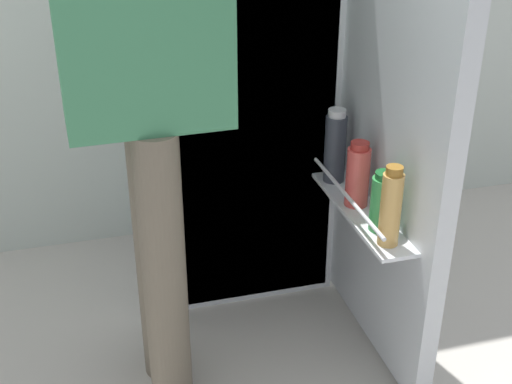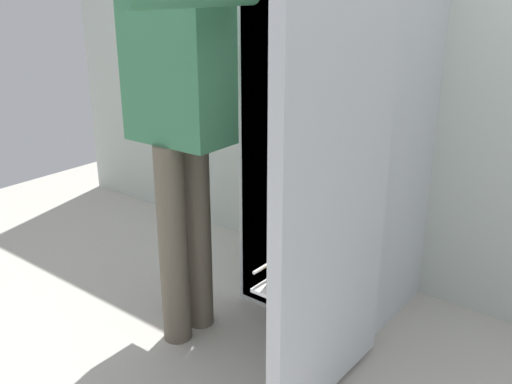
# 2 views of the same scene
# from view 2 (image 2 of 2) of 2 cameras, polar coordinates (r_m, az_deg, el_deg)

# --- Properties ---
(ground_plane) EXTENTS (5.46, 5.46, 0.00)m
(ground_plane) POSITION_cam_2_polar(r_m,az_deg,el_deg) (2.51, 0.66, -15.04)
(ground_plane) COLOR #B7B2A8
(kitchen_wall) EXTENTS (4.40, 0.10, 2.67)m
(kitchen_wall) POSITION_cam_2_polar(r_m,az_deg,el_deg) (2.81, 12.40, 17.40)
(kitchen_wall) COLOR beige
(kitchen_wall) RESTS_ON ground_plane
(refrigerator) EXTENTS (0.72, 1.25, 1.60)m
(refrigerator) POSITION_cam_2_polar(r_m,az_deg,el_deg) (2.52, 8.05, 5.10)
(refrigerator) COLOR silver
(refrigerator) RESTS_ON ground_plane
(person) EXTENTS (0.55, 0.72, 1.72)m
(person) POSITION_cam_2_polar(r_m,az_deg,el_deg) (2.23, -7.49, 9.41)
(person) COLOR #665B4C
(person) RESTS_ON ground_plane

